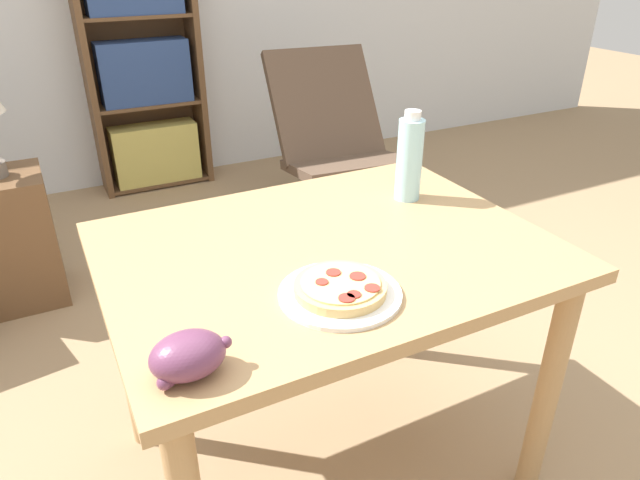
{
  "coord_description": "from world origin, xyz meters",
  "views": [
    {
      "loc": [
        -0.62,
        -1.07,
        1.39
      ],
      "look_at": [
        -0.11,
        -0.07,
        0.8
      ],
      "focal_mm": 32.0,
      "sensor_mm": 36.0,
      "label": 1
    }
  ],
  "objects_px": {
    "drink_bottle": "(409,158)",
    "side_table": "(12,240)",
    "lounge_chair_far": "(336,170)",
    "pizza_on_plate": "(340,290)",
    "grape_bunch": "(187,356)",
    "bookshelf": "(143,68)"
  },
  "relations": [
    {
      "from": "pizza_on_plate",
      "to": "lounge_chair_far",
      "type": "distance_m",
      "value": 1.99
    },
    {
      "from": "pizza_on_plate",
      "to": "grape_bunch",
      "type": "bearing_deg",
      "value": -164.78
    },
    {
      "from": "drink_bottle",
      "to": "lounge_chair_far",
      "type": "relative_size",
      "value": 0.29
    },
    {
      "from": "grape_bunch",
      "to": "drink_bottle",
      "type": "relative_size",
      "value": 0.56
    },
    {
      "from": "grape_bunch",
      "to": "bookshelf",
      "type": "relative_size",
      "value": 0.09
    },
    {
      "from": "drink_bottle",
      "to": "side_table",
      "type": "xyz_separation_m",
      "value": [
        -1.09,
        1.25,
        -0.58
      ]
    },
    {
      "from": "side_table",
      "to": "grape_bunch",
      "type": "bearing_deg",
      "value": -78.9
    },
    {
      "from": "pizza_on_plate",
      "to": "side_table",
      "type": "relative_size",
      "value": 0.45
    },
    {
      "from": "lounge_chair_far",
      "to": "pizza_on_plate",
      "type": "bearing_deg",
      "value": -112.99
    },
    {
      "from": "pizza_on_plate",
      "to": "bookshelf",
      "type": "relative_size",
      "value": 0.17
    },
    {
      "from": "pizza_on_plate",
      "to": "drink_bottle",
      "type": "height_order",
      "value": "drink_bottle"
    },
    {
      "from": "drink_bottle",
      "to": "side_table",
      "type": "relative_size",
      "value": 0.45
    },
    {
      "from": "pizza_on_plate",
      "to": "grape_bunch",
      "type": "height_order",
      "value": "grape_bunch"
    },
    {
      "from": "pizza_on_plate",
      "to": "drink_bottle",
      "type": "distance_m",
      "value": 0.56
    },
    {
      "from": "pizza_on_plate",
      "to": "lounge_chair_far",
      "type": "xyz_separation_m",
      "value": [
        0.92,
        1.7,
        -0.47
      ]
    },
    {
      "from": "grape_bunch",
      "to": "lounge_chair_far",
      "type": "xyz_separation_m",
      "value": [
        1.26,
        1.79,
        -0.49
      ]
    },
    {
      "from": "pizza_on_plate",
      "to": "lounge_chair_far",
      "type": "height_order",
      "value": "lounge_chair_far"
    },
    {
      "from": "grape_bunch",
      "to": "drink_bottle",
      "type": "height_order",
      "value": "drink_bottle"
    },
    {
      "from": "grape_bunch",
      "to": "bookshelf",
      "type": "distance_m",
      "value": 2.81
    },
    {
      "from": "grape_bunch",
      "to": "side_table",
      "type": "height_order",
      "value": "grape_bunch"
    },
    {
      "from": "pizza_on_plate",
      "to": "bookshelf",
      "type": "xyz_separation_m",
      "value": [
        0.15,
        2.68,
        -0.03
      ]
    },
    {
      "from": "grape_bunch",
      "to": "drink_bottle",
      "type": "xyz_separation_m",
      "value": [
        0.76,
        0.45,
        0.08
      ]
    }
  ]
}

